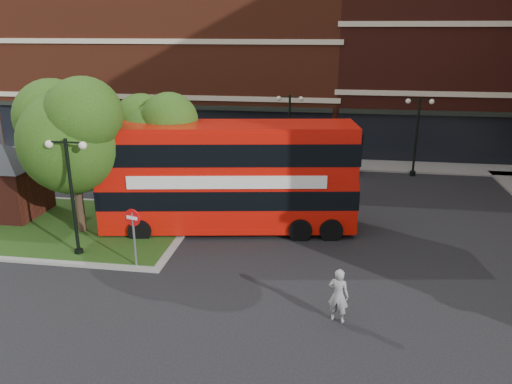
% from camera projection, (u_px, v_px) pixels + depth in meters
% --- Properties ---
extents(ground, '(120.00, 120.00, 0.00)m').
position_uv_depth(ground, '(206.00, 267.00, 19.87)').
color(ground, black).
rests_on(ground, ground).
extents(pavement_far, '(44.00, 3.00, 0.12)m').
position_uv_depth(pavement_far, '(263.00, 161.00, 35.34)').
color(pavement_far, slate).
rests_on(pavement_far, ground).
extents(terrace_far_left, '(26.00, 12.00, 14.00)m').
position_uv_depth(terrace_far_left, '(180.00, 53.00, 41.32)').
color(terrace_far_left, maroon).
rests_on(terrace_far_left, ground).
extents(terrace_far_right, '(18.00, 12.00, 16.00)m').
position_uv_depth(terrace_far_right, '(459.00, 42.00, 37.89)').
color(terrace_far_right, '#471911').
rests_on(terrace_far_right, ground).
extents(traffic_island, '(12.60, 7.60, 0.15)m').
position_uv_depth(traffic_island, '(58.00, 226.00, 23.79)').
color(traffic_island, gray).
rests_on(traffic_island, ground).
extents(kiosk, '(6.51, 6.51, 3.60)m').
position_uv_depth(kiosk, '(6.00, 172.00, 24.45)').
color(kiosk, '#471911').
rests_on(kiosk, traffic_island).
extents(tree_island_west, '(5.40, 4.71, 7.21)m').
position_uv_depth(tree_island_west, '(70.00, 131.00, 21.71)').
color(tree_island_west, '#2D2116').
rests_on(tree_island_west, ground).
extents(tree_island_east, '(4.46, 3.90, 6.29)m').
position_uv_depth(tree_island_east, '(156.00, 134.00, 23.79)').
color(tree_island_east, '#2D2116').
rests_on(tree_island_east, ground).
extents(lamp_island, '(1.72, 0.36, 5.00)m').
position_uv_depth(lamp_island, '(72.00, 192.00, 19.94)').
color(lamp_island, black).
rests_on(lamp_island, ground).
extents(lamp_far_left, '(1.72, 0.36, 5.00)m').
position_uv_depth(lamp_far_left, '(289.00, 129.00, 32.30)').
color(lamp_far_left, black).
rests_on(lamp_far_left, ground).
extents(lamp_far_right, '(1.72, 0.36, 5.00)m').
position_uv_depth(lamp_far_right, '(417.00, 132.00, 31.17)').
color(lamp_far_right, black).
rests_on(lamp_far_right, ground).
extents(bus, '(11.81, 4.41, 4.41)m').
position_uv_depth(bus, '(228.00, 170.00, 22.69)').
color(bus, '#C01007').
rests_on(bus, ground).
extents(woman, '(0.78, 0.63, 1.85)m').
position_uv_depth(woman, '(338.00, 295.00, 15.97)').
color(woman, gray).
rests_on(woman, ground).
extents(car_silver, '(4.34, 1.79, 1.47)m').
position_uv_depth(car_silver, '(231.00, 155.00, 34.27)').
color(car_silver, '#ADAFB5').
rests_on(car_silver, ground).
extents(car_white, '(4.04, 1.84, 1.28)m').
position_uv_depth(car_white, '(328.00, 163.00, 32.63)').
color(car_white, silver).
rests_on(car_white, ground).
extents(no_entry_sign, '(0.68, 0.24, 2.50)m').
position_uv_depth(no_entry_sign, '(133.00, 227.00, 19.22)').
color(no_entry_sign, slate).
rests_on(no_entry_sign, ground).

